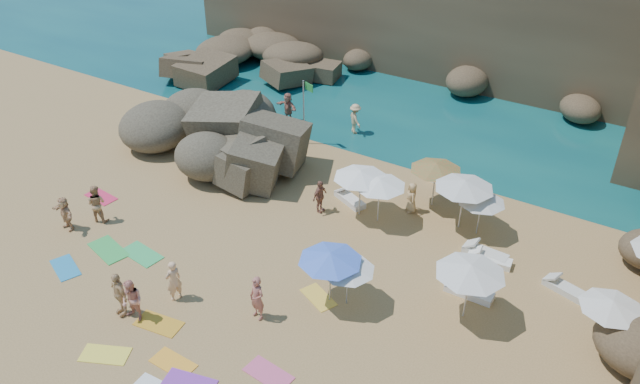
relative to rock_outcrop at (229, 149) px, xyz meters
The scene contains 41 objects.
ground 9.15m from the rock_outcrop, 47.51° to the right, with size 120.00×120.00×0.00m, color tan.
seawater 24.06m from the rock_outcrop, 75.11° to the left, with size 120.00×120.00×0.00m, color #0C4751.
cliff_back 20.40m from the rock_outcrop, 65.85° to the left, with size 44.00×8.00×8.00m, color brown.
rock_promontory 10.43m from the rock_outcrop, 117.51° to the left, with size 12.00×7.00×2.00m, color brown, non-canonical shape.
rock_outcrop is the anchor object (origin of this frame).
flag_pole 4.83m from the rock_outcrop, 40.66° to the left, with size 0.70×0.27×3.67m.
parasol_0 14.19m from the rock_outcrop, ahead, with size 2.03×2.03×1.92m.
parasol_1 13.43m from the rock_outcrop, ahead, with size 2.56×2.56×2.42m.
parasol_2 10.32m from the rock_outcrop, ahead, with size 2.32×2.32×2.19m.
parasol_4 20.54m from the rock_outcrop, 12.25° to the right, with size 2.14×2.14×2.02m.
parasol_5 9.41m from the rock_outcrop, 10.76° to the right, with size 2.43×2.43×2.30m.
parasol_6 11.72m from the rock_outcrop, ahead, with size 2.37×2.37×2.24m.
parasol_9 13.68m from the rock_outcrop, 31.97° to the right, with size 2.04×2.04×1.93m.
parasol_10 13.29m from the rock_outcrop, 34.06° to the right, with size 2.38×2.38×2.25m.
parasol_11 16.56m from the rock_outcrop, 19.55° to the right, with size 2.53×2.53×2.39m.
lounger_0 11.56m from the rock_outcrop, 14.47° to the left, with size 1.82×0.61×0.28m, color white.
lounger_1 8.23m from the rock_outcrop, ahead, with size 1.76×0.59×0.27m, color white.
lounger_2 15.36m from the rock_outcrop, ahead, with size 1.76×0.59×0.27m, color white.
lounger_3 15.04m from the rock_outcrop, ahead, with size 1.86×0.62×0.29m, color silver.
lounger_4 18.44m from the rock_outcrop, ahead, with size 1.74×0.58×0.27m, color silver.
lounger_5 15.82m from the rock_outcrop, 15.75° to the right, with size 1.84×0.61×0.29m, color white.
towel_2 13.31m from the rock_outcrop, 61.72° to the right, with size 1.71×0.85×0.03m, color gold.
towel_3 9.75m from the rock_outcrop, 81.82° to the right, with size 1.95×0.98×0.03m, color green.
towel_4 14.95m from the rock_outcrop, 67.12° to the right, with size 1.64×0.82×0.03m, color #FFE843.
towel_6 16.03m from the rock_outcrop, 55.47° to the right, with size 1.73×0.86×0.03m, color purple.
towel_7 7.29m from the rock_outcrop, 106.70° to the right, with size 1.60×0.80×0.03m, color #E52853.
towel_8 11.43m from the rock_outcrop, 85.86° to the right, with size 1.63×0.82×0.03m, color #2387BF.
towel_9 15.94m from the rock_outcrop, 46.19° to the right, with size 1.63×0.82×0.03m, color #DD5582.
towel_10 15.14m from the rock_outcrop, 57.89° to the right, with size 1.56×0.78×0.03m, color #FFA528.
towel_11 9.55m from the rock_outcrop, 72.99° to the right, with size 1.83×0.92×0.03m, color #34B65F.
towel_12 12.84m from the rock_outcrop, 35.59° to the right, with size 1.52×0.76×0.03m, color yellow.
person_stand_1 8.40m from the rock_outcrop, 94.31° to the right, with size 0.87×0.68×1.80m, color tan.
person_stand_2 7.24m from the rock_outcrop, 47.77° to the left, with size 1.13×0.47×1.75m, color tan.
person_stand_3 7.81m from the rock_outcrop, 18.50° to the right, with size 0.94×0.39×1.60m, color #8E5947.
person_stand_4 10.93m from the rock_outcrop, ahead, with size 0.72×0.39×1.48m, color tan.
person_stand_5 4.77m from the rock_outcrop, 81.14° to the left, with size 1.60×0.46×1.72m, color #B56F5A.
person_stand_6 11.95m from the rock_outcrop, 60.40° to the right, with size 0.64×0.42×1.74m, color #E7B383.
person_lie_1 12.93m from the rock_outcrop, 68.22° to the right, with size 1.07×1.82×0.44m, color #DAB17C.
person_lie_3 9.59m from the rock_outcrop, 97.64° to the right, with size 1.46×1.57×0.42m, color tan.
person_lie_4 13.22m from the rock_outcrop, 46.19° to the right, with size 0.65×1.79×0.43m, color #A76053.
person_lie_5 13.16m from the rock_outcrop, 65.63° to the right, with size 0.83×1.72×0.65m, color #DD917D.
Camera 1 is at (13.79, -15.84, 16.03)m, focal length 35.00 mm.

